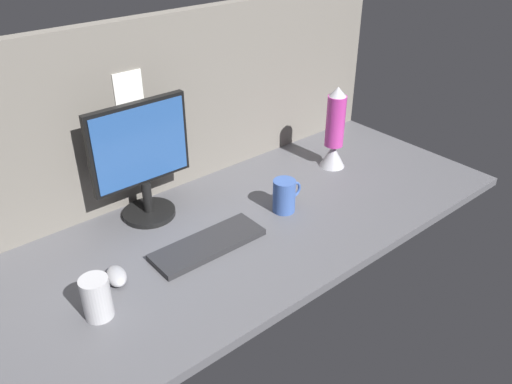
{
  "coord_description": "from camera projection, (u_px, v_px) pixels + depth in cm",
  "views": [
    {
      "loc": [
        -95.62,
        -114.66,
        99.04
      ],
      "look_at": [
        -10.84,
        0.0,
        14.0
      ],
      "focal_mm": 36.47,
      "sensor_mm": 36.0,
      "label": 1
    }
  ],
  "objects": [
    {
      "name": "monitor",
      "position": [
        142.0,
        158.0,
        1.69
      ],
      "size": [
        34.76,
        18.0,
        40.84
      ],
      "color": "black",
      "rests_on": "ground_plane"
    },
    {
      "name": "keyboard",
      "position": [
        208.0,
        244.0,
        1.64
      ],
      "size": [
        37.1,
        13.28,
        2.0
      ],
      "primitive_type": "cube",
      "rotation": [
        0.0,
        0.0,
        -0.01
      ],
      "color": "#262628",
      "rests_on": "ground_plane"
    },
    {
      "name": "ground_plane",
      "position": [
        255.0,
        221.0,
        1.8
      ],
      "size": [
        180.0,
        80.0,
        3.0
      ],
      "primitive_type": "cube",
      "color": "#515156"
    },
    {
      "name": "mug_steel",
      "position": [
        97.0,
        298.0,
        1.35
      ],
      "size": [
        7.65,
        7.65,
        12.26
      ],
      "color": "#B2B2B7",
      "rests_on": "ground_plane"
    },
    {
      "name": "mouse",
      "position": [
        117.0,
        276.0,
        1.49
      ],
      "size": [
        7.78,
        10.68,
        3.4
      ],
      "primitive_type": "ellipsoid",
      "rotation": [
        0.0,
        0.0,
        -0.25
      ],
      "color": "#99999E",
      "rests_on": "ground_plane"
    },
    {
      "name": "cubicle_wall_back",
      "position": [
        188.0,
        100.0,
        1.87
      ],
      "size": [
        180.0,
        5.5,
        63.13
      ],
      "color": "slate",
      "rests_on": "ground_plane"
    },
    {
      "name": "lava_lamp",
      "position": [
        334.0,
        134.0,
        2.04
      ],
      "size": [
        10.19,
        10.19,
        33.36
      ],
      "color": "#A5A5AD",
      "rests_on": "ground_plane"
    },
    {
      "name": "mug_ceramic_blue",
      "position": [
        285.0,
        195.0,
        1.8
      ],
      "size": [
        11.79,
        7.88,
        11.87
      ],
      "color": "#38569E",
      "rests_on": "ground_plane"
    }
  ]
}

